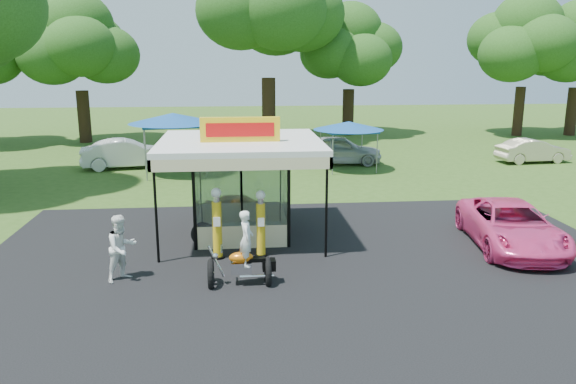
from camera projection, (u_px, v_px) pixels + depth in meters
name	position (u px, v px, depth m)	size (l,w,h in m)	color
ground	(320.00, 290.00, 14.99)	(120.00, 120.00, 0.00)	#2F4E18
asphalt_apron	(310.00, 263.00, 16.93)	(20.00, 14.00, 0.04)	black
gas_station_kiosk	(241.00, 186.00, 19.23)	(5.40, 5.40, 4.18)	white
gas_pump_left	(217.00, 225.00, 17.07)	(0.42, 0.42, 2.26)	black
gas_pump_right	(261.00, 225.00, 17.28)	(0.40, 0.40, 2.13)	black
motorcycle	(244.00, 256.00, 15.13)	(1.85, 0.89, 2.19)	black
spare_tires	(205.00, 234.00, 18.45)	(0.97, 0.63, 0.81)	black
kiosk_car	(241.00, 206.00, 21.67)	(1.13, 2.82, 0.96)	gold
pink_sedan	(511.00, 225.00, 18.25)	(2.45, 5.32, 1.48)	#ED4088
spectator_west	(122.00, 248.00, 15.47)	(0.92, 0.71, 1.88)	white
bg_car_a	(126.00, 154.00, 31.56)	(1.73, 4.95, 1.63)	silver
bg_car_b	(218.00, 145.00, 35.15)	(2.10, 5.17, 1.50)	#A0180C
bg_car_c	(339.00, 150.00, 32.76)	(1.98, 4.93, 1.68)	#B4B4B9
bg_car_e	(533.00, 151.00, 33.29)	(1.48, 4.24, 1.40)	#BEB291
tent_west	(173.00, 119.00, 29.53)	(4.65, 4.65, 3.25)	gray
tent_east	(349.00, 126.00, 30.66)	(3.85, 3.85, 2.69)	gray
oak_far_b	(78.00, 49.00, 39.97)	(8.75, 8.75, 10.44)	black
oak_far_c	(268.00, 25.00, 40.01)	(11.20, 11.20, 13.20)	black
oak_far_d	(350.00, 53.00, 44.12)	(8.51, 8.51, 10.13)	black
oak_far_e	(525.00, 48.00, 43.47)	(9.02, 9.02, 10.74)	black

